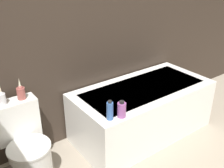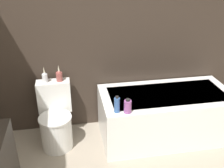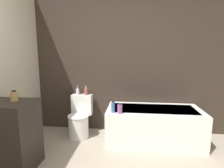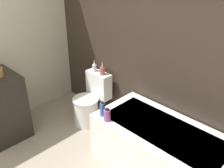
% 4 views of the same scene
% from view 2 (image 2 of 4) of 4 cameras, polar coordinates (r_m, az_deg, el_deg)
% --- Properties ---
extents(wall_back_tiled, '(6.40, 0.06, 2.60)m').
position_cam_2_polar(wall_back_tiled, '(3.07, -3.72, 12.51)').
color(wall_back_tiled, '#332821').
rests_on(wall_back_tiled, ground_plane).
extents(bathtub, '(1.55, 0.76, 0.58)m').
position_cam_2_polar(bathtub, '(3.26, 11.48, -6.47)').
color(bathtub, white).
rests_on(bathtub, ground).
extents(toilet, '(0.38, 0.53, 0.73)m').
position_cam_2_polar(toilet, '(3.12, -12.13, -7.72)').
color(toilet, white).
rests_on(toilet, ground).
extents(vase_gold, '(0.06, 0.06, 0.19)m').
position_cam_2_polar(vase_gold, '(3.05, -14.43, 1.50)').
color(vase_gold, silver).
rests_on(vase_gold, toilet).
extents(vase_silver, '(0.07, 0.07, 0.20)m').
position_cam_2_polar(vase_silver, '(3.04, -11.42, 1.84)').
color(vase_silver, '#994C47').
rests_on(vase_silver, toilet).
extents(shampoo_bottle_tall, '(0.06, 0.06, 0.18)m').
position_cam_2_polar(shampoo_bottle_tall, '(2.67, 1.09, -4.54)').
color(shampoo_bottle_tall, '#335999').
rests_on(shampoo_bottle_tall, bathtub).
extents(shampoo_bottle_short, '(0.08, 0.08, 0.16)m').
position_cam_2_polar(shampoo_bottle_short, '(2.67, 3.44, -4.89)').
color(shampoo_bottle_short, '#8C4C8C').
rests_on(shampoo_bottle_short, bathtub).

